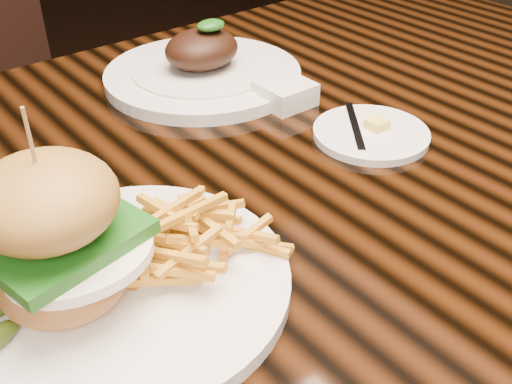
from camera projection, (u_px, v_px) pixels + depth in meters
dining_table at (233, 220)px, 0.74m from camera, size 1.60×0.90×0.75m
burger_plate at (114, 250)px, 0.50m from camera, size 0.29×0.29×0.19m
side_saucer at (371, 133)px, 0.76m from camera, size 0.15×0.15×0.02m
ramekin at (285, 93)px, 0.83m from camera, size 0.07×0.07×0.03m
far_dish at (203, 70)px, 0.89m from camera, size 0.29×0.29×0.09m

